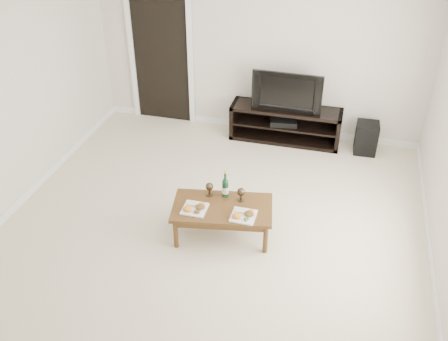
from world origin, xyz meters
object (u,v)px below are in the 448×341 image
media_console (285,124)px  coffee_table (222,221)px  subwoofer (366,138)px  television (288,90)px

media_console → coffee_table: bearing=-98.2°
subwoofer → coffee_table: (-1.56, -2.38, -0.03)m
media_console → coffee_table: (-0.35, -2.43, -0.07)m
media_console → coffee_table: media_console is taller
media_console → television: 0.57m
coffee_table → television: bearing=81.8°
television → subwoofer: 1.36m
subwoofer → coffee_table: 2.85m
media_console → subwoofer: (1.21, -0.05, -0.04)m
subwoofer → television: bearing=175.3°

